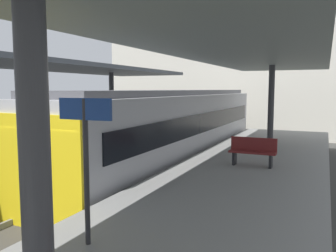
% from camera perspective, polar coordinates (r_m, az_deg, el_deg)
% --- Properties ---
extents(ground_plane, '(80.00, 80.00, 0.00)m').
position_cam_1_polar(ground_plane, '(9.63, -15.39, -14.51)').
color(ground_plane, '#383835').
extents(platform_right, '(4.40, 28.00, 1.00)m').
position_cam_1_polar(platform_right, '(7.73, 7.64, -15.59)').
color(platform_right, gray).
rests_on(platform_right, ground_plane).
extents(track_ballast, '(3.20, 28.00, 0.20)m').
position_cam_1_polar(track_ballast, '(9.59, -15.41, -13.95)').
color(track_ballast, '#423F3D').
rests_on(track_ballast, ground_plane).
extents(rail_near_side, '(0.08, 28.00, 0.14)m').
position_cam_1_polar(rail_near_side, '(9.99, -18.69, -12.21)').
color(rail_near_side, slate).
rests_on(rail_near_side, track_ballast).
extents(rail_far_side, '(0.08, 28.00, 0.14)m').
position_cam_1_polar(rail_far_side, '(9.12, -11.85, -13.80)').
color(rail_far_side, slate).
rests_on(rail_far_side, track_ballast).
extents(commuter_train, '(2.78, 16.04, 3.10)m').
position_cam_1_polar(commuter_train, '(14.97, 1.22, -0.18)').
color(commuter_train, '#ADADB2').
rests_on(commuter_train, track_ballast).
extents(canopy_left, '(4.18, 21.00, 3.30)m').
position_cam_1_polar(canopy_left, '(12.74, -25.24, 9.21)').
color(canopy_left, '#333335').
rests_on(canopy_left, platform_left).
extents(canopy_right, '(4.18, 21.00, 3.45)m').
position_cam_1_polar(canopy_right, '(8.60, 10.74, 12.50)').
color(canopy_right, '#333335').
rests_on(canopy_right, platform_right).
extents(platform_bench, '(1.40, 0.41, 0.86)m').
position_cam_1_polar(platform_bench, '(11.06, 13.62, -3.93)').
color(platform_bench, black).
rests_on(platform_bench, platform_right).
extents(platform_sign, '(0.90, 0.08, 2.21)m').
position_cam_1_polar(platform_sign, '(5.30, -13.24, -1.90)').
color(platform_sign, '#262628').
rests_on(platform_sign, platform_right).
extents(station_building_backdrop, '(18.00, 6.00, 11.00)m').
position_cam_1_polar(station_building_backdrop, '(27.80, 10.49, 10.35)').
color(station_building_backdrop, beige).
rests_on(station_building_backdrop, ground_plane).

